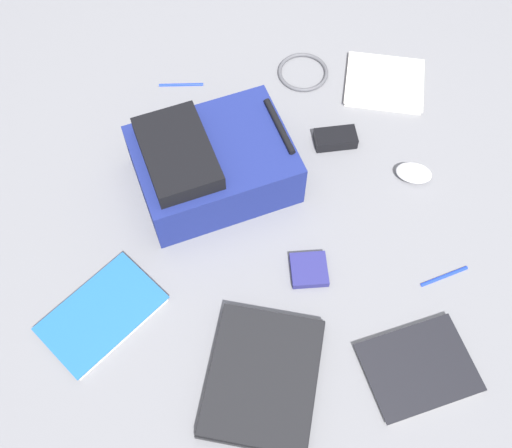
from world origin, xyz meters
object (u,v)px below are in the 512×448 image
Objects in this scene: book_manual at (102,314)px; book_comic at (418,368)px; backpack at (211,164)px; pen_blue at (444,276)px; book_red at (384,83)px; laptop at (263,377)px; cable_coil at (303,72)px; power_brick at (335,139)px; pen_black at (181,84)px; computer_mouse at (414,173)px; earbud_pouch at (309,270)px.

book_comic is at bearing 75.33° from book_manual.
pen_blue is at bearing 59.47° from backpack.
laptop is at bearing -27.29° from book_red.
cable_coil is 0.27m from power_brick.
book_red reaches higher than pen_blue.
cable_coil is 1.16× the size of pen_black.
power_brick is at bearing -105.74° from computer_mouse.
book_manual reaches higher than pen_black.
book_comic reaches higher than pen_black.
pen_blue is 0.33m from earbud_pouch.
laptop is at bearing 9.16° from backpack.
backpack reaches higher than computer_mouse.
earbud_pouch is (0.29, 0.23, -0.07)m from backpack.
pen_black is at bearing -167.60° from backpack.
backpack is 1.72× the size of book_red.
book_comic is at bearing 38.78° from backpack.
book_manual is 3.36× the size of computer_mouse.
backpack is at bearing -60.45° from book_red.
backpack reaches higher than cable_coil.
book_manual is 0.74m from pen_black.
book_red is (-0.66, 0.80, -0.00)m from book_manual.
cable_coil is (-0.06, -0.23, -0.00)m from book_red.
pen_black is (-0.35, -0.08, -0.08)m from backpack.
cable_coil is at bearing 167.54° from laptop.
earbud_pouch is (-0.07, 0.50, 0.00)m from book_manual.
book_manual is 0.84m from pen_blue.
laptop is at bearing -65.17° from pen_blue.
pen_black is 1.46× the size of earbud_pouch.
book_red is at bearing 129.38° from book_manual.
laptop is (0.55, 0.09, -0.07)m from backpack.
pen_black is (-0.90, -0.52, -0.00)m from book_comic.
book_comic is 2.16× the size of pen_blue.
cable_coil is at bearing 92.46° from pen_black.
book_comic is 0.25m from pen_blue.
book_manual reaches higher than cable_coil.
backpack is 1.63× the size of book_comic.
backpack reaches higher than earbud_pouch.
pen_black is at bearing -169.58° from laptop.
backpack is at bearing -141.95° from earbud_pouch.
book_red is at bearing 119.55° from backpack.
backpack is at bearing -38.62° from cable_coil.
power_brick is at bearing 158.14° from laptop.
earbud_pouch is at bearing 98.40° from book_manual.
book_comic is 2.45× the size of power_brick.
book_comic is at bearing 8.16° from computer_mouse.
cable_coil is at bearing 141.38° from backpack.
pen_blue is at bearing 82.98° from earbud_pouch.
computer_mouse is (0.03, 0.54, -0.06)m from backpack.
backpack is 3.04× the size of cable_coil.
power_brick is (-0.13, -0.19, -0.00)m from computer_mouse.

